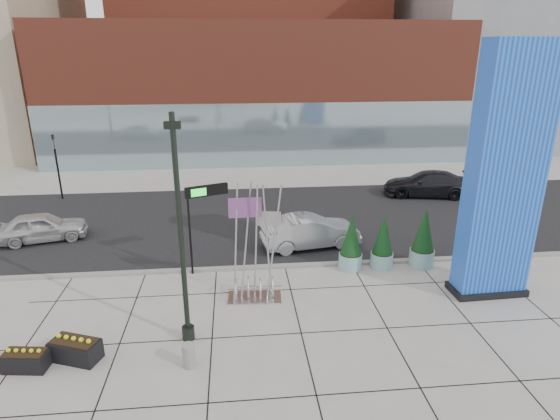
{
  "coord_description": "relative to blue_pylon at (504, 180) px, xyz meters",
  "views": [
    {
      "loc": [
        -1.06,
        -14.4,
        9.24
      ],
      "look_at": [
        0.57,
        2.0,
        3.39
      ],
      "focal_mm": 30.0,
      "sensor_mm": 36.0,
      "label": 1
    }
  ],
  "objects": [
    {
      "name": "box_planter_north",
      "position": [
        -16.17,
        -3.07,
        -4.25
      ],
      "size": [
        1.36,
        0.8,
        0.71
      ],
      "rotation": [
        0.0,
        0.0,
        -0.12
      ],
      "color": "black",
      "rests_on": "ground"
    },
    {
      "name": "curb_edge",
      "position": [
        -8.67,
        2.93,
        -4.52
      ],
      "size": [
        80.0,
        0.3,
        0.12
      ],
      "primitive_type": "cube",
      "color": "gray",
      "rests_on": "ground"
    },
    {
      "name": "car_silver_mid",
      "position": [
        -6.23,
        5.03,
        -3.8
      ],
      "size": [
        4.9,
        2.38,
        1.55
      ],
      "primitive_type": "imported",
      "rotation": [
        0.0,
        0.0,
        1.73
      ],
      "color": "#B1B2B9",
      "rests_on": "ground"
    },
    {
      "name": "tower_glass_front",
      "position": [
        -7.67,
        21.13,
        -2.08
      ],
      "size": [
        34.0,
        0.6,
        5.0
      ],
      "primitive_type": "cube",
      "color": "#8CA5B2",
      "rests_on": "ground"
    },
    {
      "name": "box_planter_south",
      "position": [
        -14.82,
        -2.74,
        -4.2
      ],
      "size": [
        1.66,
        1.23,
        0.82
      ],
      "rotation": [
        0.0,
        0.0,
        -0.36
      ],
      "color": "black",
      "rests_on": "ground"
    },
    {
      "name": "round_planter_east",
      "position": [
        -1.67,
        2.53,
        -3.31
      ],
      "size": [
        1.07,
        1.07,
        2.68
      ],
      "color": "#8ABABA",
      "rests_on": "ground"
    },
    {
      "name": "public_art_sculpture",
      "position": [
        -9.12,
        0.42,
        -3.37
      ],
      "size": [
        2.08,
        1.12,
        4.63
      ],
      "rotation": [
        0.0,
        0.0,
        -0.05
      ],
      "color": "silver",
      "rests_on": "ground"
    },
    {
      "name": "car_white_west",
      "position": [
        -19.33,
        7.08,
        -3.87
      ],
      "size": [
        4.47,
        2.64,
        1.43
      ],
      "primitive_type": "imported",
      "rotation": [
        0.0,
        0.0,
        1.81
      ],
      "color": "silver",
      "rests_on": "ground"
    },
    {
      "name": "car_dark_east",
      "position": [
        2.54,
        12.3,
        -3.79
      ],
      "size": [
        5.77,
        3.25,
        1.58
      ],
      "primitive_type": "imported",
      "rotation": [
        0.0,
        0.0,
        -1.77
      ],
      "color": "black",
      "rests_on": "ground"
    },
    {
      "name": "tower_podium",
      "position": [
        -7.67,
        25.93,
        0.92
      ],
      "size": [
        34.0,
        10.0,
        11.0
      ],
      "primitive_type": "cube",
      "color": "brown",
      "rests_on": "ground"
    },
    {
      "name": "lamp_post",
      "position": [
        -11.44,
        -2.01,
        -1.52
      ],
      "size": [
        0.48,
        0.41,
        7.46
      ],
      "rotation": [
        0.0,
        0.0,
        -0.06
      ],
      "color": "black",
      "rests_on": "ground"
    },
    {
      "name": "concrete_bollard",
      "position": [
        -11.3,
        -3.44,
        -4.2
      ],
      "size": [
        0.39,
        0.39,
        0.76
      ],
      "primitive_type": "cylinder",
      "color": "gray",
      "rests_on": "ground"
    },
    {
      "name": "street_asphalt",
      "position": [
        -8.67,
        8.93,
        -4.57
      ],
      "size": [
        80.0,
        12.0,
        0.02
      ],
      "primitive_type": "cube",
      "color": "black",
      "rests_on": "ground"
    },
    {
      "name": "building_grey_parking",
      "position": [
        17.33,
        30.93,
        4.42
      ],
      "size": [
        20.0,
        18.0,
        18.0
      ],
      "primitive_type": "cube",
      "color": "slate",
      "rests_on": "ground"
    },
    {
      "name": "ground",
      "position": [
        -8.67,
        -1.07,
        -4.58
      ],
      "size": [
        160.0,
        160.0,
        0.0
      ],
      "primitive_type": "plane",
      "color": "#9E9991",
      "rests_on": "ground"
    },
    {
      "name": "round_planter_mid",
      "position": [
        -3.47,
        2.53,
        -3.42
      ],
      "size": [
        0.98,
        0.98,
        2.44
      ],
      "color": "#8ABABA",
      "rests_on": "ground"
    },
    {
      "name": "round_planter_west",
      "position": [
        -4.87,
        2.53,
        -3.39
      ],
      "size": [
        1.01,
        1.01,
        2.51
      ],
      "color": "#8ABABA",
      "rests_on": "ground"
    },
    {
      "name": "blue_pylon",
      "position": [
        0.0,
        0.0,
        0.0
      ],
      "size": [
        2.89,
        1.38,
        9.48
      ],
      "rotation": [
        0.0,
        0.0,
        0.04
      ],
      "color": "#0C47BA",
      "rests_on": "ground"
    },
    {
      "name": "overhead_street_sign",
      "position": [
        -11.02,
        2.73,
        -1.3
      ],
      "size": [
        1.74,
        0.78,
        3.82
      ],
      "rotation": [
        0.0,
        0.0,
        0.36
      ],
      "color": "black",
      "rests_on": "ground"
    },
    {
      "name": "traffic_signal",
      "position": [
        -20.67,
        13.93,
        -2.28
      ],
      "size": [
        0.15,
        0.18,
        4.1
      ],
      "color": "black",
      "rests_on": "ground"
    }
  ]
}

